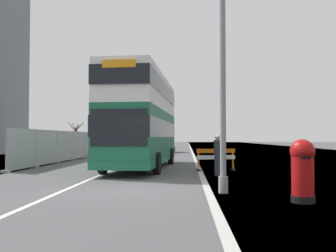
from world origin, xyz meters
TOP-DOWN VIEW (x-y plane):
  - ground at (0.59, 0.08)m, footprint 140.00×280.00m
  - double_decker_bus at (-0.44, 8.78)m, footprint 3.19×11.49m
  - lamppost_foreground at (3.04, -0.41)m, footprint 0.29×0.70m
  - red_pillar_postbox at (4.91, -1.94)m, footprint 0.62×0.62m
  - roadworks_barrier at (3.43, 7.29)m, footprint 1.99×0.87m
  - construction_site_fence at (-6.51, 17.47)m, footprint 0.44×24.00m
  - car_oncoming_near at (-3.91, 24.04)m, footprint 1.96×4.10m
  - car_receding_mid at (-0.40, 31.25)m, footprint 1.98×4.35m
  - bare_tree_far_verge_near at (-14.43, 43.44)m, footprint 2.18×3.04m
  - pedestrian_at_kerb at (3.32, 4.84)m, footprint 0.34×0.34m

SIDE VIEW (x-z plane):
  - ground at x=0.59m, z-range -0.10..0.00m
  - roadworks_barrier at x=3.43m, z-range 0.15..1.25m
  - red_pillar_postbox at x=4.91m, z-range 0.08..1.69m
  - pedestrian_at_kerb at x=3.32m, z-range 0.01..1.78m
  - car_oncoming_near at x=-3.91m, z-range -0.07..2.08m
  - car_receding_mid at x=-0.40m, z-range -0.06..2.10m
  - construction_site_fence at x=-6.51m, z-range -0.04..2.13m
  - bare_tree_far_verge_near at x=-14.43m, z-range 0.03..3.97m
  - double_decker_bus at x=-0.44m, z-range 0.16..5.11m
  - lamppost_foreground at x=3.04m, z-range -0.23..8.12m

